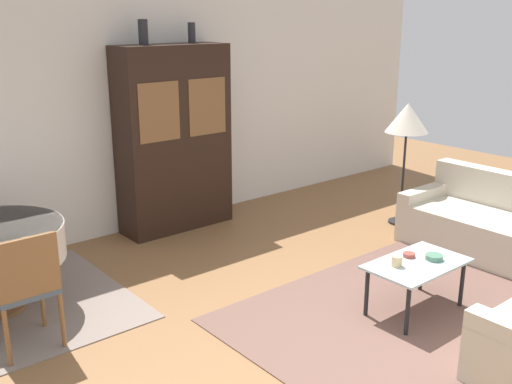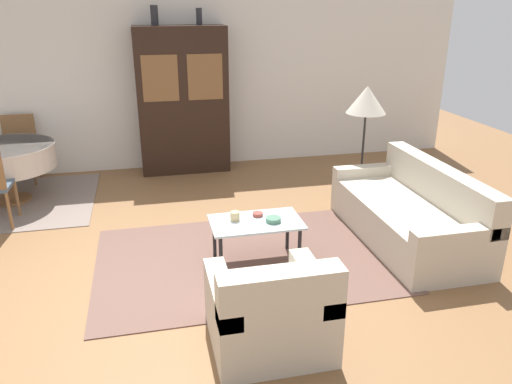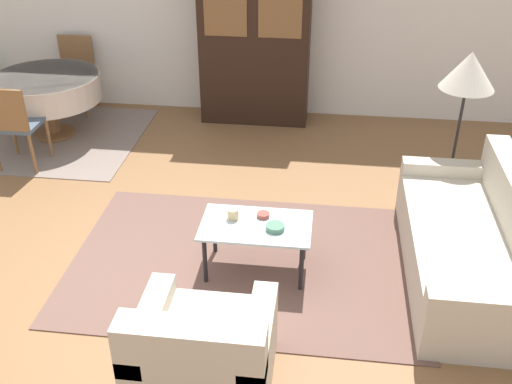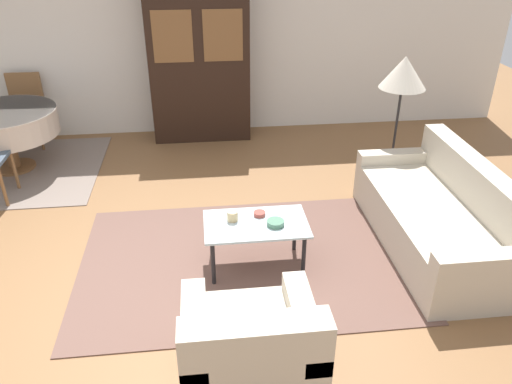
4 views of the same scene
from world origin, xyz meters
name	(u,v)px [view 2 (image 2 of 4)]	position (x,y,z in m)	size (l,w,h in m)	color
ground_plane	(155,288)	(0.00, 0.00, 0.00)	(14.00, 14.00, 0.00)	brown
wall_back	(140,79)	(0.00, 3.63, 1.35)	(10.00, 0.06, 2.70)	silver
area_rug	(245,259)	(0.90, 0.34, 0.01)	(2.92, 1.98, 0.01)	brown
dining_rug	(8,203)	(-1.77, 2.47, 0.01)	(2.15, 1.91, 0.01)	gray
couch	(410,215)	(2.72, 0.40, 0.29)	(0.90, 2.01, 0.81)	beige
armchair	(270,312)	(0.81, -1.01, 0.30)	(0.86, 0.83, 0.78)	beige
coffee_table	(256,226)	(0.99, 0.25, 0.40)	(0.88, 0.53, 0.44)	black
display_cabinet	(183,101)	(0.59, 3.35, 1.06)	(1.30, 0.47, 2.11)	black
dining_table	(4,157)	(-1.73, 2.54, 0.59)	(1.23, 1.23, 0.74)	brown
dining_chair_far	(19,144)	(-1.73, 3.38, 0.54)	(0.44, 0.44, 0.93)	brown
floor_lamp	(367,102)	(2.74, 1.73, 1.25)	(0.50, 0.50, 1.45)	black
cup	(235,216)	(0.80, 0.31, 0.50)	(0.09, 0.09, 0.09)	tan
bowl	(273,220)	(1.15, 0.20, 0.47)	(0.14, 0.14, 0.04)	#4C7A60
bowl_small	(258,214)	(1.04, 0.37, 0.47)	(0.10, 0.10, 0.03)	#9E4238
vase_tall	(154,15)	(0.27, 3.35, 2.25)	(0.10, 0.10, 0.27)	#232328
vase_short	(199,16)	(0.88, 3.35, 2.23)	(0.08, 0.08, 0.23)	#232328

